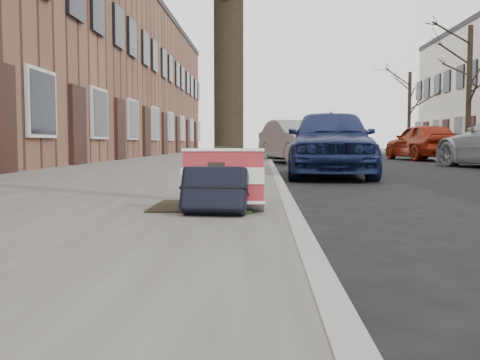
{
  "coord_description": "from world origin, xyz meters",
  "views": [
    {
      "loc": [
        -1.5,
        -3.36,
        0.67
      ],
      "look_at": [
        -1.67,
        0.8,
        0.38
      ],
      "focal_mm": 40.0,
      "sensor_mm": 36.0,
      "label": 1
    }
  ],
  "objects_px": {
    "suitcase_navy": "(214,190)",
    "car_near_mid": "(297,142)",
    "suitcase_red": "(223,180)",
    "car_near_front": "(330,142)"
  },
  "relations": [
    {
      "from": "suitcase_navy",
      "to": "car_near_mid",
      "type": "bearing_deg",
      "value": 90.31
    },
    {
      "from": "suitcase_red",
      "to": "car_near_mid",
      "type": "distance_m",
      "value": 13.39
    },
    {
      "from": "car_near_front",
      "to": "suitcase_red",
      "type": "bearing_deg",
      "value": -100.24
    },
    {
      "from": "suitcase_red",
      "to": "suitcase_navy",
      "type": "distance_m",
      "value": 0.26
    },
    {
      "from": "car_near_mid",
      "to": "suitcase_red",
      "type": "bearing_deg",
      "value": -112.0
    },
    {
      "from": "suitcase_red",
      "to": "car_near_front",
      "type": "bearing_deg",
      "value": 73.97
    },
    {
      "from": "suitcase_red",
      "to": "car_near_mid",
      "type": "xyz_separation_m",
      "value": [
        1.46,
        13.3,
        0.34
      ]
    },
    {
      "from": "suitcase_red",
      "to": "car_near_mid",
      "type": "bearing_deg",
      "value": 82.19
    },
    {
      "from": "car_near_front",
      "to": "car_near_mid",
      "type": "relative_size",
      "value": 0.93
    },
    {
      "from": "suitcase_red",
      "to": "car_near_mid",
      "type": "height_order",
      "value": "car_near_mid"
    }
  ]
}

